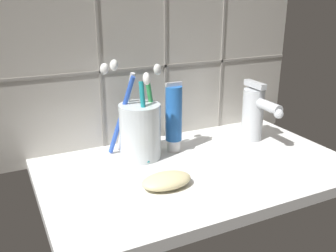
{
  "coord_description": "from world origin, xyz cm",
  "views": [
    {
      "loc": [
        -32.77,
        -54.7,
        32.46
      ],
      "look_at": [
        -4.54,
        3.31,
        9.52
      ],
      "focal_mm": 40.0,
      "sensor_mm": 36.0,
      "label": 1
    }
  ],
  "objects_px": {
    "toothpaste_tube": "(174,118)",
    "sink_faucet": "(255,112)",
    "soap_bar": "(166,181)",
    "toothbrush_cup": "(140,129)"
  },
  "relations": [
    {
      "from": "toothpaste_tube",
      "to": "sink_faucet",
      "type": "distance_m",
      "value": 0.19
    },
    {
      "from": "sink_faucet",
      "to": "soap_bar",
      "type": "height_order",
      "value": "sink_faucet"
    },
    {
      "from": "toothbrush_cup",
      "to": "toothpaste_tube",
      "type": "bearing_deg",
      "value": -1.05
    },
    {
      "from": "toothpaste_tube",
      "to": "sink_faucet",
      "type": "relative_size",
      "value": 1.11
    },
    {
      "from": "toothbrush_cup",
      "to": "sink_faucet",
      "type": "xyz_separation_m",
      "value": [
        0.26,
        -0.02,
        0.0
      ]
    },
    {
      "from": "sink_faucet",
      "to": "toothbrush_cup",
      "type": "bearing_deg",
      "value": -94.41
    },
    {
      "from": "soap_bar",
      "to": "toothpaste_tube",
      "type": "bearing_deg",
      "value": 58.79
    },
    {
      "from": "toothpaste_tube",
      "to": "soap_bar",
      "type": "distance_m",
      "value": 0.16
    },
    {
      "from": "toothpaste_tube",
      "to": "sink_faucet",
      "type": "height_order",
      "value": "toothpaste_tube"
    },
    {
      "from": "soap_bar",
      "to": "toothbrush_cup",
      "type": "bearing_deg",
      "value": 87.28
    }
  ]
}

